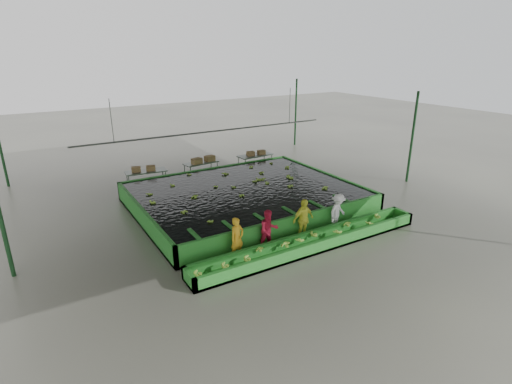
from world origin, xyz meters
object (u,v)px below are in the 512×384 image
flotation_tank (245,197)px  packing_table_right (255,163)px  box_stack_mid (203,162)px  worker_d (338,212)px  box_stack_right (256,155)px  worker_c (303,220)px  worker_a (237,239)px  packing_table_left (147,179)px  sorting_trough (312,242)px  box_stack_left (144,171)px  worker_b (269,230)px  packing_table_mid (201,170)px

flotation_tank → packing_table_right: size_ratio=4.60×
box_stack_mid → worker_d: bearing=-79.3°
box_stack_right → worker_d: bearing=-99.6°
box_stack_mid → worker_c: bearing=-90.0°
worker_a → packing_table_left: bearing=79.2°
box_stack_right → sorting_trough: bearing=-109.4°
box_stack_left → box_stack_mid: (3.53, 0.17, -0.06)m
worker_d → box_stack_left: 10.69m
packing_table_left → box_stack_left: size_ratio=1.74×
worker_b → packing_table_left: 9.45m
worker_c → packing_table_right: 9.70m
worker_c → box_stack_right: worker_c is taller
packing_table_left → box_stack_right: (6.73, -0.22, 0.51)m
worker_d → box_stack_left: bearing=99.9°
packing_table_right → worker_c: bearing=-109.8°
worker_a → worker_b: (1.33, -0.00, 0.00)m
sorting_trough → packing_table_mid: bearing=89.8°
flotation_tank → packing_table_left: packing_table_left is taller
packing_table_right → box_stack_mid: size_ratio=1.49×
worker_c → box_stack_mid: worker_c is taller
box_stack_right → packing_table_right: bearing=108.6°
packing_table_left → worker_b: bearing=-78.9°
worker_d → box_stack_right: bearing=60.5°
worker_c → packing_table_left: size_ratio=0.79×
sorting_trough → box_stack_left: size_ratio=8.16×
worker_a → box_stack_left: bearing=79.9°
worker_d → box_stack_right: (1.53, 9.05, 0.21)m
sorting_trough → box_stack_mid: box_stack_mid is taller
worker_d → packing_table_mid: size_ratio=0.78×
box_stack_mid → box_stack_left: bearing=-177.2°
packing_table_mid → box_stack_right: size_ratio=1.69×
worker_d → box_stack_mid: bearing=80.8°
sorting_trough → box_stack_right: size_ratio=8.46×
flotation_tank → worker_c: size_ratio=5.91×
box_stack_left → box_stack_right: bearing=-1.9°
worker_c → box_stack_left: worker_c is taller
packing_table_right → box_stack_mid: box_stack_mid is taller
packing_table_right → sorting_trough: bearing=-109.2°
box_stack_mid → packing_table_left: bearing=-177.1°
packing_table_mid → box_stack_right: 3.51m
packing_table_right → box_stack_mid: (-3.30, 0.33, 0.41)m
sorting_trough → worker_a: size_ratio=6.38×
sorting_trough → worker_a: worker_a is taller
worker_b → worker_d: 3.38m
packing_table_mid → box_stack_mid: (0.12, -0.09, 0.45)m
worker_a → worker_c: (2.93, 0.00, 0.06)m
packing_table_mid → worker_a: bearing=-106.4°
flotation_tank → sorting_trough: size_ratio=1.00×
box_stack_mid → worker_b: bearing=-99.6°
worker_d → packing_table_right: 9.24m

